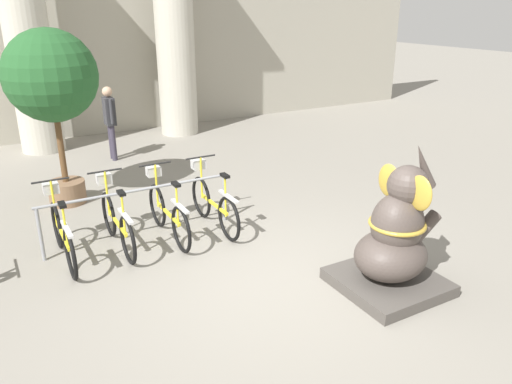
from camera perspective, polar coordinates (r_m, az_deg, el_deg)
ground_plane at (r=6.28m, az=2.59°, el=-9.93°), size 60.00×60.00×0.00m
building_facade at (r=13.47m, az=-18.07°, el=19.00°), size 20.00×0.20×6.00m
column_left at (r=12.23m, az=-24.77°, el=16.28°), size 1.19×1.19×5.16m
column_right at (r=13.00m, az=-9.32°, el=18.00°), size 1.19×1.19×5.16m
bike_rack at (r=7.24m, az=-13.23°, el=-1.07°), size 2.77×0.05×0.77m
bicycle_0 at (r=6.99m, az=-21.28°, el=-4.38°), size 0.48×1.64×1.01m
bicycle_1 at (r=7.14m, az=-15.65°, el=-3.17°), size 0.48×1.64×1.01m
bicycle_2 at (r=7.29m, az=-10.10°, el=-2.20°), size 0.48×1.64×1.01m
bicycle_3 at (r=7.53m, az=-4.92°, el=-1.17°), size 0.48×1.64×1.01m
elephant_statue at (r=6.07m, az=15.58°, el=-5.47°), size 1.16×1.16×1.77m
person_pedestrian at (r=11.14m, az=-16.37°, el=8.22°), size 0.21×0.47×1.58m
potted_tree at (r=8.64m, az=-22.35°, el=11.62°), size 1.46×1.46×2.87m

